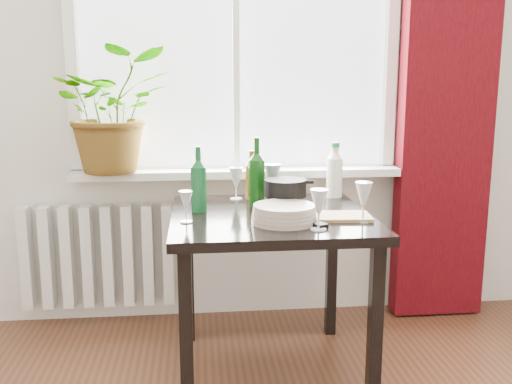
{
  "coord_description": "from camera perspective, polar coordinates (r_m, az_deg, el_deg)",
  "views": [
    {
      "loc": [
        -0.21,
        -0.83,
        1.3
      ],
      "look_at": [
        0.04,
        1.55,
        0.84
      ],
      "focal_mm": 40.0,
      "sensor_mm": 36.0,
      "label": 1
    }
  ],
  "objects": [
    {
      "name": "wineglass_back_left",
      "position": [
        2.73,
        -2.01,
        0.87
      ],
      "size": [
        0.09,
        0.09,
        0.16
      ],
      "primitive_type": null,
      "rotation": [
        0.0,
        0.0,
        -0.32
      ],
      "color": "silver",
      "rests_on": "table"
    },
    {
      "name": "wineglass_back_center",
      "position": [
        2.64,
        1.66,
        0.86
      ],
      "size": [
        0.09,
        0.09,
        0.19
      ],
      "primitive_type": null,
      "rotation": [
        0.0,
        0.0,
        -0.1
      ],
      "color": "#AFB8BC",
      "rests_on": "table"
    },
    {
      "name": "wineglass_front_left",
      "position": [
        2.31,
        -7.01,
        -1.46
      ],
      "size": [
        0.06,
        0.06,
        0.13
      ],
      "primitive_type": null,
      "rotation": [
        0.0,
        0.0,
        0.03
      ],
      "color": "silver",
      "rests_on": "table"
    },
    {
      "name": "wineglass_front_right",
      "position": [
        2.18,
        6.3,
        -1.74
      ],
      "size": [
        0.08,
        0.08,
        0.16
      ],
      "primitive_type": null,
      "rotation": [
        0.0,
        0.0,
        -0.14
      ],
      "color": "white",
      "rests_on": "table"
    },
    {
      "name": "cleaning_bottle",
      "position": [
        2.81,
        7.87,
        2.21
      ],
      "size": [
        0.1,
        0.1,
        0.27
      ],
      "primitive_type": null,
      "rotation": [
        0.0,
        0.0,
        0.38
      ],
      "color": "white",
      "rests_on": "table"
    },
    {
      "name": "wine_bottle_left",
      "position": [
        2.48,
        -5.77,
        1.3
      ],
      "size": [
        0.07,
        0.07,
        0.29
      ],
      "primitive_type": null,
      "rotation": [
        0.0,
        0.0,
        -0.02
      ],
      "color": "#0E4920",
      "rests_on": "table"
    },
    {
      "name": "fondue_pot",
      "position": [
        2.49,
        2.93,
        -0.35
      ],
      "size": [
        0.24,
        0.22,
        0.14
      ],
      "primitive_type": null,
      "rotation": [
        0.0,
        0.0,
        -0.18
      ],
      "color": "black",
      "rests_on": "table"
    },
    {
      "name": "curtain",
      "position": [
        3.23,
        18.66,
        10.38
      ],
      "size": [
        0.5,
        0.12,
        2.56
      ],
      "color": "#370509",
      "rests_on": "ground"
    },
    {
      "name": "wine_bottle_right",
      "position": [
        2.58,
        0.07,
        2.05
      ],
      "size": [
        0.08,
        0.08,
        0.32
      ],
      "primitive_type": null,
      "rotation": [
        0.0,
        0.0,
        -0.07
      ],
      "color": "#0B3C0B",
      "rests_on": "table"
    },
    {
      "name": "wineglass_far_right",
      "position": [
        2.34,
        10.69,
        -0.92
      ],
      "size": [
        0.08,
        0.08,
        0.17
      ],
      "primitive_type": null,
      "rotation": [
        0.0,
        0.0,
        -0.18
      ],
      "color": "silver",
      "rests_on": "table"
    },
    {
      "name": "cutting_board",
      "position": [
        2.4,
        8.22,
        -2.43
      ],
      "size": [
        0.28,
        0.19,
        0.01
      ],
      "primitive_type": "cube",
      "rotation": [
        0.0,
        0.0,
        -0.1
      ],
      "color": "#AE864E",
      "rests_on": "table"
    },
    {
      "name": "windowsill",
      "position": [
        3.02,
        -1.88,
        1.97
      ],
      "size": [
        1.72,
        0.2,
        0.04
      ],
      "color": "silver",
      "rests_on": "ground"
    },
    {
      "name": "tv_remote",
      "position": [
        2.28,
        5.58,
        -3.07
      ],
      "size": [
        0.11,
        0.16,
        0.02
      ],
      "primitive_type": "cube",
      "rotation": [
        0.0,
        0.0,
        0.45
      ],
      "color": "black",
      "rests_on": "table"
    },
    {
      "name": "radiator",
      "position": [
        3.19,
        -15.5,
        -6.15
      ],
      "size": [
        0.8,
        0.1,
        0.55
      ],
      "color": "silver",
      "rests_on": "ground"
    },
    {
      "name": "plate_stack",
      "position": [
        2.3,
        2.84,
        -2.2
      ],
      "size": [
        0.29,
        0.29,
        0.07
      ],
      "primitive_type": "cylinder",
      "rotation": [
        0.0,
        0.0,
        -0.08
      ],
      "color": "#BCAD9C",
      "rests_on": "table"
    },
    {
      "name": "window",
      "position": [
        3.07,
        -2.07,
        16.62
      ],
      "size": [
        1.72,
        0.08,
        1.62
      ],
      "color": "white",
      "rests_on": "ground"
    },
    {
      "name": "bottle_amber",
      "position": [
        2.74,
        -0.45,
        1.74
      ],
      "size": [
        0.07,
        0.07,
        0.24
      ],
      "primitive_type": null,
      "rotation": [
        0.0,
        0.0,
        -0.37
      ],
      "color": "brown",
      "rests_on": "table"
    },
    {
      "name": "table",
      "position": [
        2.49,
        1.45,
        -4.22
      ],
      "size": [
        0.85,
        0.85,
        0.74
      ],
      "color": "black",
      "rests_on": "ground"
    },
    {
      "name": "potted_plant",
      "position": [
        2.97,
        -14.14,
        7.92
      ],
      "size": [
        0.68,
        0.62,
        0.62
      ],
      "primitive_type": "imported",
      "rotation": [
        0.0,
        0.0,
        0.28
      ],
      "color": "#27741E",
      "rests_on": "windowsill"
    }
  ]
}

